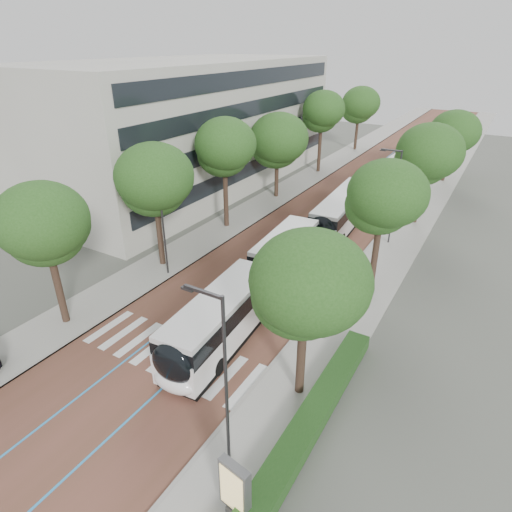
{
  "coord_description": "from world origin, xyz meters",
  "views": [
    {
      "loc": [
        14.03,
        -13.02,
        15.85
      ],
      "look_at": [
        0.51,
        9.91,
        2.4
      ],
      "focal_mm": 30.0,
      "sensor_mm": 36.0,
      "label": 1
    }
  ],
  "objects": [
    {
      "name": "lamp_post_left",
      "position": [
        -6.1,
        8.0,
        4.12
      ],
      "size": [
        0.14,
        0.14,
        8.0
      ],
      "primitive_type": "cylinder",
      "color": "#2F2F31",
      "rests_on": "sidewalk_left"
    },
    {
      "name": "bus_queued_2",
      "position": [
        2.58,
        49.54,
        1.62
      ],
      "size": [
        2.77,
        12.45,
        3.2
      ],
      "rotation": [
        0.0,
        0.0,
        0.02
      ],
      "color": "white",
      "rests_on": "ground"
    },
    {
      "name": "trees_right",
      "position": [
        7.7,
        24.23,
        6.09
      ],
      "size": [
        5.93,
        47.62,
        8.91
      ],
      "color": "black",
      "rests_on": "ground"
    },
    {
      "name": "sidewalk_left",
      "position": [
        -7.5,
        40.0,
        0.06
      ],
      "size": [
        4.0,
        140.0,
        0.12
      ],
      "primitive_type": "cube",
      "color": "#9C9A94",
      "rests_on": "ground"
    },
    {
      "name": "zebra_crossing",
      "position": [
        0.2,
        1.0,
        0.03
      ],
      "size": [
        10.55,
        3.6,
        0.01
      ],
      "color": "silver",
      "rests_on": "ground"
    },
    {
      "name": "bus_queued_0",
      "position": [
        2.01,
        22.91,
        1.62
      ],
      "size": [
        3.21,
        12.52,
        3.2
      ],
      "rotation": [
        0.0,
        0.0,
        0.06
      ],
      "color": "white",
      "rests_on": "ground"
    },
    {
      "name": "kerb_right",
      "position": [
        5.6,
        40.0,
        0.06
      ],
      "size": [
        0.2,
        140.0,
        0.14
      ],
      "primitive_type": "cube",
      "color": "gray",
      "rests_on": "ground"
    },
    {
      "name": "ground",
      "position": [
        0.0,
        0.0,
        0.0
      ],
      "size": [
        160.0,
        160.0,
        0.0
      ],
      "primitive_type": "plane",
      "color": "#51544C",
      "rests_on": "ground"
    },
    {
      "name": "streetlight_near",
      "position": [
        6.62,
        -3.0,
        4.82
      ],
      "size": [
        1.82,
        0.2,
        8.0
      ],
      "color": "#2F2F31",
      "rests_on": "sidewalk_right"
    },
    {
      "name": "lane_line_right",
      "position": [
        1.6,
        40.0,
        0.02
      ],
      "size": [
        0.12,
        126.0,
        0.01
      ],
      "primitive_type": "cube",
      "color": "#2887CC",
      "rests_on": "road"
    },
    {
      "name": "road",
      "position": [
        0.0,
        40.0,
        0.01
      ],
      "size": [
        11.0,
        140.0,
        0.02
      ],
      "primitive_type": "cube",
      "color": "brown",
      "rests_on": "ground"
    },
    {
      "name": "streetlight_far",
      "position": [
        6.62,
        22.0,
        4.82
      ],
      "size": [
        1.82,
        0.2,
        8.0
      ],
      "color": "#2F2F31",
      "rests_on": "sidewalk_right"
    },
    {
      "name": "ad_panel",
      "position": [
        8.38,
        -4.92,
        1.51
      ],
      "size": [
        1.32,
        0.58,
        2.66
      ],
      "rotation": [
        0.0,
        0.0,
        -0.17
      ],
      "color": "#59595B",
      "rests_on": "sidewalk_right"
    },
    {
      "name": "trees_left",
      "position": [
        -7.5,
        26.45,
        6.68
      ],
      "size": [
        6.27,
        60.46,
        9.84
      ],
      "color": "black",
      "rests_on": "ground"
    },
    {
      "name": "office_building",
      "position": [
        -19.47,
        28.0,
        7.0
      ],
      "size": [
        18.11,
        40.0,
        14.0
      ],
      "color": "#9D9C92",
      "rests_on": "ground"
    },
    {
      "name": "lead_bus",
      "position": [
        1.87,
        7.03,
        1.63
      ],
      "size": [
        3.85,
        18.53,
        3.2
      ],
      "rotation": [
        0.0,
        0.0,
        0.07
      ],
      "color": "black",
      "rests_on": "ground"
    },
    {
      "name": "kerb_left",
      "position": [
        -5.6,
        40.0,
        0.06
      ],
      "size": [
        0.2,
        140.0,
        0.14
      ],
      "primitive_type": "cube",
      "color": "gray",
      "rests_on": "ground"
    },
    {
      "name": "bus_queued_1",
      "position": [
        2.7,
        36.25,
        1.62
      ],
      "size": [
        3.12,
        12.5,
        3.2
      ],
      "rotation": [
        0.0,
        0.0,
        -0.05
      ],
      "color": "white",
      "rests_on": "ground"
    },
    {
      "name": "sidewalk_right",
      "position": [
        7.5,
        40.0,
        0.06
      ],
      "size": [
        4.0,
        140.0,
        0.12
      ],
      "primitive_type": "cube",
      "color": "#9C9A94",
      "rests_on": "ground"
    },
    {
      "name": "lane_line_left",
      "position": [
        -1.6,
        40.0,
        0.02
      ],
      "size": [
        0.12,
        126.0,
        0.01
      ],
      "primitive_type": "cube",
      "color": "#2887CC",
      "rests_on": "road"
    },
    {
      "name": "hedge",
      "position": [
        9.1,
        0.0,
        0.52
      ],
      "size": [
        1.2,
        14.0,
        0.8
      ],
      "primitive_type": "cube",
      "color": "#1A3F15",
      "rests_on": "sidewalk_right"
    }
  ]
}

